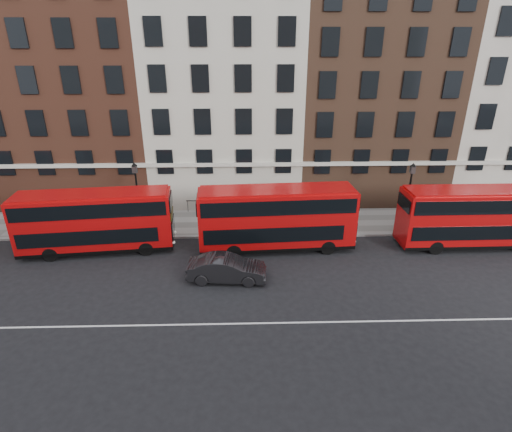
{
  "coord_description": "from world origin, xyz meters",
  "views": [
    {
      "loc": [
        1.7,
        -18.63,
        13.21
      ],
      "look_at": [
        2.35,
        5.0,
        3.0
      ],
      "focal_mm": 28.0,
      "sensor_mm": 36.0,
      "label": 1
    }
  ],
  "objects_px": {
    "bus_b": "(95,221)",
    "car_front": "(227,269)",
    "bus_d": "(474,216)",
    "bus_c": "(276,217)"
  },
  "relations": [
    {
      "from": "bus_b",
      "to": "car_front",
      "type": "bearing_deg",
      "value": -29.9
    },
    {
      "from": "bus_d",
      "to": "bus_c",
      "type": "bearing_deg",
      "value": 179.38
    },
    {
      "from": "car_front",
      "to": "bus_b",
      "type": "bearing_deg",
      "value": 70.51
    },
    {
      "from": "bus_b",
      "to": "bus_c",
      "type": "height_order",
      "value": "bus_c"
    },
    {
      "from": "bus_b",
      "to": "car_front",
      "type": "height_order",
      "value": "bus_b"
    },
    {
      "from": "car_front",
      "to": "bus_c",
      "type": "bearing_deg",
      "value": -34.75
    },
    {
      "from": "bus_c",
      "to": "bus_b",
      "type": "bearing_deg",
      "value": 176.42
    },
    {
      "from": "bus_b",
      "to": "car_front",
      "type": "xyz_separation_m",
      "value": [
        8.99,
        -3.98,
        -1.51
      ]
    },
    {
      "from": "bus_b",
      "to": "car_front",
      "type": "relative_size",
      "value": 2.18
    },
    {
      "from": "bus_c",
      "to": "bus_d",
      "type": "distance_m",
      "value": 13.69
    }
  ]
}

